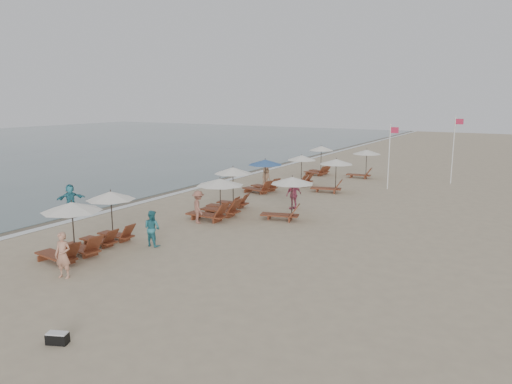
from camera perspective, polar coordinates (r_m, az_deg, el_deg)
The scene contains 22 objects.
ground at distance 18.94m, azimuth -0.17°, elevation -7.99°, with size 160.00×160.00×0.00m, color tan.
wet_sand_band at distance 33.92m, azimuth -9.87°, elevation 0.37°, with size 3.20×140.00×0.01m, color #6B5E4C.
foam_line at distance 33.11m, azimuth -8.15°, elevation 0.17°, with size 0.50×140.00×0.02m, color white.
lounger_station_0 at distance 20.04m, azimuth -21.15°, elevation -4.31°, with size 2.64×2.27×2.29m.
lounger_station_1 at distance 21.66m, azimuth -16.98°, elevation -2.82°, with size 2.33×2.06×2.30m.
lounger_station_2 at distance 25.13m, azimuth -4.76°, elevation -0.80°, with size 2.85×2.46×2.13m.
lounger_station_3 at distance 27.18m, azimuth -3.09°, elevation 0.46°, with size 2.45×2.13×2.39m.
lounger_station_4 at distance 32.14m, azimuth 0.73°, elevation 1.94°, with size 2.65×2.30×2.20m.
lounger_station_5 at distance 34.83m, azimuth 5.02°, elevation 2.51°, with size 2.50×2.12×2.18m.
lounger_station_6 at distance 39.84m, azimuth 7.40°, elevation 3.72°, with size 2.37×2.09×2.36m.
inland_station_0 at distance 24.77m, azimuth 3.67°, elevation -0.17°, with size 2.72×2.24×2.22m.
inland_station_1 at distance 32.44m, azimuth 8.92°, elevation 2.33°, with size 2.75×2.24×2.22m.
inland_station_2 at distance 38.80m, azimuth 12.57°, elevation 3.71°, with size 2.62×2.24×2.22m.
beachgoer_near at distance 18.17m, azimuth -21.81°, elevation -6.93°, with size 0.59×0.39×1.63m, color tan.
beachgoer_mid_a at distance 20.91m, azimuth -12.15°, elevation -4.19°, with size 0.75×0.58×1.54m, color teal.
beachgoer_mid_b at distance 24.33m, azimuth -6.81°, elevation -1.76°, with size 1.07×0.61×1.65m, color #955D4C.
beachgoer_far_a at distance 27.27m, azimuth 4.47°, elevation -0.30°, with size 0.98×0.41×1.67m, color #B24764.
beachgoer_far_b at distance 33.48m, azimuth 1.17°, elevation 1.70°, with size 0.74×0.48×1.51m, color #AA7E5C.
waterline_walker at distance 28.14m, azimuth -21.03°, elevation -0.74°, with size 1.48×0.47×1.59m, color teal.
duffel_bag at distance 13.83m, azimuth -22.37°, elevation -15.63°, with size 0.61×0.46×0.30m.
flag_pole_near at distance 34.30m, azimuth 15.48°, elevation 4.42°, with size 0.59×0.08×4.45m.
flag_pole_far at distance 38.00m, azimuth 22.29°, elevation 4.97°, with size 0.60×0.08×4.93m.
Camera 1 is at (9.07, -15.44, 6.16)m, focal length 33.92 mm.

